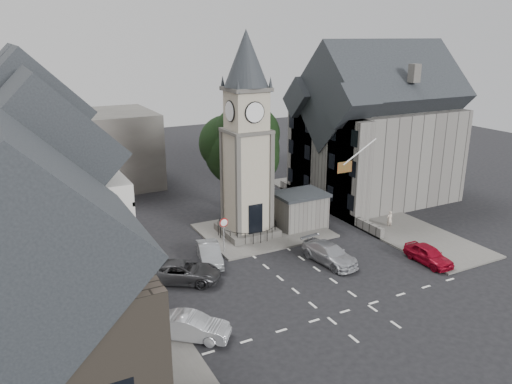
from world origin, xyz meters
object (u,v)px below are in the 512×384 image
clock_tower (247,138)px  car_east_red (428,255)px  car_west_blue (146,328)px  pedestrian (390,219)px  stone_shelter (300,210)px

clock_tower → car_east_red: bearing=-49.8°
car_west_blue → pedestrian: bearing=-64.8°
stone_shelter → car_east_red: size_ratio=1.10×
clock_tower → stone_shelter: 8.15m
car_west_blue → pedestrian: 23.90m
stone_shelter → car_east_red: stone_shelter is taller
pedestrian → car_west_blue: bearing=20.5°
clock_tower → car_east_red: size_ratio=4.15×
clock_tower → car_west_blue: (-11.50, -10.72, -7.50)m
car_east_red → pedestrian: size_ratio=2.57×
clock_tower → car_east_red: (9.20, -10.89, -7.45)m
stone_shelter → pedestrian: (6.70, -3.74, -0.79)m
clock_tower → pedestrian: bearing=-20.2°
stone_shelter → pedestrian: 7.72m
car_east_red → clock_tower: bearing=131.5°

